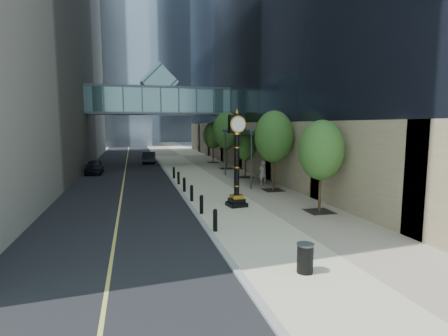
% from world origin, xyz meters
% --- Properties ---
extents(ground, '(320.00, 320.00, 0.00)m').
position_xyz_m(ground, '(0.00, 0.00, 0.00)').
color(ground, gray).
rests_on(ground, ground).
extents(road, '(8.00, 180.00, 0.02)m').
position_xyz_m(road, '(-7.00, 40.00, 0.01)').
color(road, black).
rests_on(road, ground).
extents(sidewalk, '(8.00, 180.00, 0.06)m').
position_xyz_m(sidewalk, '(1.00, 40.00, 0.03)').
color(sidewalk, beige).
rests_on(sidewalk, ground).
extents(curb, '(0.25, 180.00, 0.07)m').
position_xyz_m(curb, '(-3.00, 40.00, 0.04)').
color(curb, gray).
rests_on(curb, ground).
extents(distant_tower_c, '(22.00, 22.00, 65.00)m').
position_xyz_m(distant_tower_c, '(-6.00, 120.00, 32.50)').
color(distant_tower_c, '#9CABC4').
rests_on(distant_tower_c, ground).
extents(skywalk, '(17.00, 4.20, 5.80)m').
position_xyz_m(skywalk, '(-3.00, 28.00, 7.71)').
color(skywalk, slate).
rests_on(skywalk, ground).
extents(entrance_canopy, '(3.00, 8.00, 4.38)m').
position_xyz_m(entrance_canopy, '(3.48, 14.00, 4.19)').
color(entrance_canopy, '#383F44').
rests_on(entrance_canopy, ground).
extents(bollard_row, '(0.20, 16.20, 0.90)m').
position_xyz_m(bollard_row, '(-2.70, 9.00, 0.51)').
color(bollard_row, black).
rests_on(bollard_row, sidewalk).
extents(street_trees, '(2.97, 28.44, 6.10)m').
position_xyz_m(street_trees, '(3.60, 16.42, 3.73)').
color(street_trees, black).
rests_on(street_trees, sidewalk).
extents(street_clock, '(1.16, 1.16, 5.49)m').
position_xyz_m(street_clock, '(-0.40, 5.38, 2.44)').
color(street_clock, black).
rests_on(street_clock, sidewalk).
extents(trash_bin, '(0.64, 0.64, 0.90)m').
position_xyz_m(trash_bin, '(-0.92, -4.00, 0.51)').
color(trash_bin, black).
rests_on(trash_bin, sidewalk).
extents(pedestrian, '(0.78, 0.60, 1.90)m').
position_xyz_m(pedestrian, '(3.77, 12.07, 1.01)').
color(pedestrian, '#BBB7AB').
rests_on(pedestrian, sidewalk).
extents(car_near, '(1.61, 3.95, 1.34)m').
position_xyz_m(car_near, '(-9.87, 22.23, 0.69)').
color(car_near, black).
rests_on(car_near, road).
extents(car_far, '(1.86, 4.41, 1.42)m').
position_xyz_m(car_far, '(-4.20, 30.75, 0.73)').
color(car_far, black).
rests_on(car_far, road).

